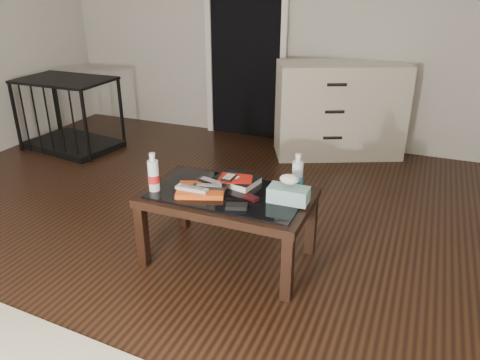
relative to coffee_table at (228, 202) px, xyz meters
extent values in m
plane|color=black|center=(-0.42, -0.09, -0.40)|extent=(5.00, 5.00, 0.00)
plane|color=#B7B4A9|center=(-0.42, 2.41, 0.95)|extent=(5.00, 0.00, 5.00)
cube|color=black|center=(-0.82, 2.38, 0.60)|extent=(0.80, 0.05, 2.00)
cube|color=silver|center=(-1.24, 2.35, 0.60)|extent=(0.06, 0.04, 2.04)
cube|color=silver|center=(-0.40, 2.35, 0.60)|extent=(0.06, 0.04, 2.04)
cube|color=black|center=(-0.46, -0.26, -0.20)|extent=(0.06, 0.06, 0.40)
cube|color=black|center=(0.46, -0.26, -0.20)|extent=(0.06, 0.06, 0.40)
cube|color=black|center=(-0.46, 0.26, -0.20)|extent=(0.06, 0.06, 0.40)
cube|color=black|center=(0.46, 0.26, -0.20)|extent=(0.06, 0.06, 0.40)
cube|color=black|center=(0.00, 0.00, 0.03)|extent=(1.00, 0.60, 0.05)
cube|color=black|center=(0.00, 0.00, 0.06)|extent=(0.90, 0.50, 0.01)
cube|color=beige|center=(0.25, 2.14, 0.05)|extent=(1.30, 0.95, 0.90)
cylinder|color=black|center=(0.25, 1.88, -0.15)|extent=(0.18, 0.11, 0.04)
cylinder|color=black|center=(0.25, 1.88, 0.10)|extent=(0.18, 0.11, 0.04)
cylinder|color=black|center=(0.25, 1.88, 0.35)|extent=(0.18, 0.11, 0.04)
cube|color=black|center=(-2.32, 1.30, -0.37)|extent=(0.98, 0.74, 0.06)
cube|color=black|center=(-2.32, 1.30, 0.30)|extent=(0.98, 0.74, 0.02)
cube|color=black|center=(-2.75, 1.02, -0.05)|extent=(0.03, 0.03, 0.70)
cube|color=black|center=(-1.89, 1.02, -0.05)|extent=(0.03, 0.03, 0.70)
cube|color=black|center=(-2.75, 1.58, -0.05)|extent=(0.03, 0.03, 0.70)
cube|color=black|center=(-1.89, 1.58, -0.05)|extent=(0.03, 0.03, 0.70)
cube|color=#D34C13|center=(-0.15, -0.07, 0.08)|extent=(0.33, 0.29, 0.03)
cube|color=silver|center=(-0.18, -0.12, 0.11)|extent=(0.20, 0.05, 0.02)
cube|color=black|center=(-0.10, -0.05, 0.11)|extent=(0.21, 0.10, 0.02)
cube|color=black|center=(-0.12, 0.01, 0.11)|extent=(0.21, 0.10, 0.02)
cube|color=black|center=(0.00, 0.14, 0.09)|extent=(0.28, 0.24, 0.05)
cube|color=#B3180B|center=(0.00, 0.11, 0.11)|extent=(0.21, 0.16, 0.01)
cube|color=black|center=(-0.03, 0.08, 0.12)|extent=(0.07, 0.11, 0.02)
cube|color=black|center=(0.16, -0.04, 0.08)|extent=(0.10, 0.08, 0.02)
cube|color=black|center=(0.12, -0.17, 0.07)|extent=(0.14, 0.10, 0.02)
cylinder|color=silver|center=(-0.42, -0.14, 0.18)|extent=(0.08, 0.08, 0.24)
cylinder|color=silver|center=(0.38, 0.17, 0.18)|extent=(0.08, 0.08, 0.24)
cube|color=teal|center=(0.37, 0.01, 0.11)|extent=(0.23, 0.12, 0.09)
camera|label=1|loc=(1.02, -2.32, 1.26)|focal=35.00mm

